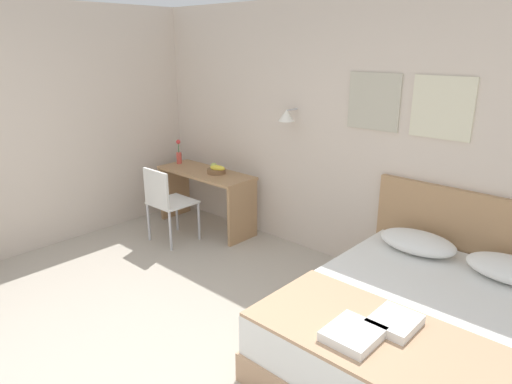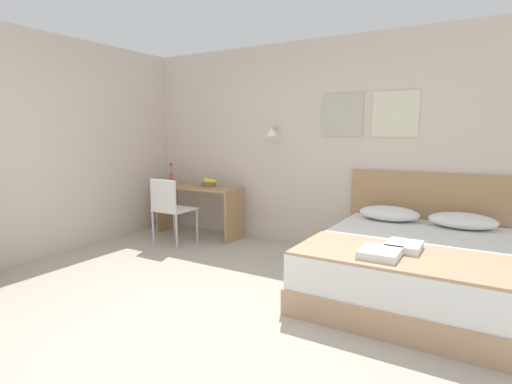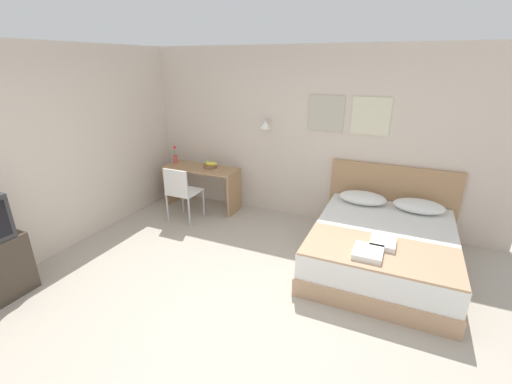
{
  "view_description": "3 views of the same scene",
  "coord_description": "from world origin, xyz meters",
  "px_view_note": "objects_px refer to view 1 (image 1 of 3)",
  "views": [
    {
      "loc": [
        2.42,
        -1.25,
        2.21
      ],
      "look_at": [
        0.05,
        1.34,
        1.06
      ],
      "focal_mm": 32.0,
      "sensor_mm": 36.0,
      "label": 1
    },
    {
      "loc": [
        1.98,
        -2.21,
        1.49
      ],
      "look_at": [
        -0.14,
        1.37,
        0.87
      ],
      "focal_mm": 28.0,
      "sensor_mm": 36.0,
      "label": 2
    },
    {
      "loc": [
        1.48,
        -2.44,
        2.42
      ],
      "look_at": [
        -0.27,
        1.48,
        0.77
      ],
      "focal_mm": 24.0,
      "sensor_mm": 36.0,
      "label": 3
    }
  ],
  "objects_px": {
    "headboard": "(472,252)",
    "pillow_right": "(512,269)",
    "desk_chair": "(165,199)",
    "flower_vase": "(179,154)",
    "desk": "(206,188)",
    "fruit_bowl": "(216,170)",
    "folded_towel_near_foot": "(395,322)",
    "throw_blanket": "(381,337)",
    "folded_towel_mid_bed": "(353,334)",
    "pillow_left": "(418,242)",
    "bed": "(417,332)"
  },
  "relations": [
    {
      "from": "bed",
      "to": "throw_blanket",
      "type": "bearing_deg",
      "value": -90.0
    },
    {
      "from": "pillow_left",
      "to": "folded_towel_near_foot",
      "type": "bearing_deg",
      "value": -72.21
    },
    {
      "from": "desk_chair",
      "to": "flower_vase",
      "type": "bearing_deg",
      "value": 130.33
    },
    {
      "from": "pillow_left",
      "to": "desk",
      "type": "height_order",
      "value": "desk"
    },
    {
      "from": "throw_blanket",
      "to": "desk",
      "type": "xyz_separation_m",
      "value": [
        -3.05,
        1.3,
        -0.01
      ]
    },
    {
      "from": "pillow_left",
      "to": "desk_chair",
      "type": "bearing_deg",
      "value": -166.12
    },
    {
      "from": "pillow_right",
      "to": "folded_towel_mid_bed",
      "type": "bearing_deg",
      "value": -107.87
    },
    {
      "from": "pillow_right",
      "to": "throw_blanket",
      "type": "distance_m",
      "value": 1.38
    },
    {
      "from": "pillow_left",
      "to": "bed",
      "type": "bearing_deg",
      "value": -63.95
    },
    {
      "from": "throw_blanket",
      "to": "fruit_bowl",
      "type": "height_order",
      "value": "fruit_bowl"
    },
    {
      "from": "folded_towel_near_foot",
      "to": "desk_chair",
      "type": "relative_size",
      "value": 0.35
    },
    {
      "from": "desk",
      "to": "fruit_bowl",
      "type": "distance_m",
      "value": 0.3
    },
    {
      "from": "throw_blanket",
      "to": "fruit_bowl",
      "type": "relative_size",
      "value": 6.33
    },
    {
      "from": "throw_blanket",
      "to": "headboard",
      "type": "bearing_deg",
      "value": 90.0
    },
    {
      "from": "headboard",
      "to": "flower_vase",
      "type": "bearing_deg",
      "value": -175.44
    },
    {
      "from": "bed",
      "to": "flower_vase",
      "type": "relative_size",
      "value": 6.43
    },
    {
      "from": "desk",
      "to": "fruit_bowl",
      "type": "relative_size",
      "value": 5.13
    },
    {
      "from": "pillow_left",
      "to": "folded_towel_mid_bed",
      "type": "relative_size",
      "value": 1.99
    },
    {
      "from": "folded_towel_mid_bed",
      "to": "desk",
      "type": "relative_size",
      "value": 0.25
    },
    {
      "from": "desk_chair",
      "to": "flower_vase",
      "type": "distance_m",
      "value": 0.92
    },
    {
      "from": "headboard",
      "to": "pillow_right",
      "type": "height_order",
      "value": "headboard"
    },
    {
      "from": "throw_blanket",
      "to": "folded_towel_near_foot",
      "type": "height_order",
      "value": "folded_towel_near_foot"
    },
    {
      "from": "pillow_right",
      "to": "folded_towel_near_foot",
      "type": "height_order",
      "value": "pillow_right"
    },
    {
      "from": "pillow_right",
      "to": "pillow_left",
      "type": "bearing_deg",
      "value": 180.0
    },
    {
      "from": "flower_vase",
      "to": "desk",
      "type": "bearing_deg",
      "value": -3.69
    },
    {
      "from": "folded_towel_near_foot",
      "to": "desk",
      "type": "bearing_deg",
      "value": 159.32
    },
    {
      "from": "flower_vase",
      "to": "pillow_right",
      "type": "bearing_deg",
      "value": 0.01
    },
    {
      "from": "pillow_left",
      "to": "desk_chair",
      "type": "distance_m",
      "value": 2.75
    },
    {
      "from": "headboard",
      "to": "pillow_left",
      "type": "xyz_separation_m",
      "value": [
        -0.37,
        -0.29,
        0.07
      ]
    },
    {
      "from": "pillow_left",
      "to": "fruit_bowl",
      "type": "relative_size",
      "value": 2.59
    },
    {
      "from": "bed",
      "to": "folded_towel_mid_bed",
      "type": "height_order",
      "value": "folded_towel_mid_bed"
    },
    {
      "from": "desk",
      "to": "folded_towel_mid_bed",
      "type": "bearing_deg",
      "value": -26.07
    },
    {
      "from": "pillow_left",
      "to": "desk",
      "type": "xyz_separation_m",
      "value": [
        -2.68,
        -0.04,
        -0.08
      ]
    },
    {
      "from": "folded_towel_near_foot",
      "to": "desk",
      "type": "relative_size",
      "value": 0.24
    },
    {
      "from": "pillow_left",
      "to": "desk",
      "type": "bearing_deg",
      "value": -179.23
    },
    {
      "from": "folded_towel_near_foot",
      "to": "bed",
      "type": "bearing_deg",
      "value": 92.07
    },
    {
      "from": "desk",
      "to": "throw_blanket",
      "type": "bearing_deg",
      "value": -23.05
    },
    {
      "from": "throw_blanket",
      "to": "flower_vase",
      "type": "height_order",
      "value": "flower_vase"
    },
    {
      "from": "throw_blanket",
      "to": "desk",
      "type": "height_order",
      "value": "desk"
    },
    {
      "from": "headboard",
      "to": "desk_chair",
      "type": "distance_m",
      "value": 3.18
    },
    {
      "from": "fruit_bowl",
      "to": "headboard",
      "type": "bearing_deg",
      "value": 5.71
    },
    {
      "from": "desk_chair",
      "to": "throw_blanket",
      "type": "bearing_deg",
      "value": -12.5
    },
    {
      "from": "folded_towel_mid_bed",
      "to": "throw_blanket",
      "type": "bearing_deg",
      "value": 52.3
    },
    {
      "from": "folded_towel_near_foot",
      "to": "fruit_bowl",
      "type": "distance_m",
      "value": 3.14
    },
    {
      "from": "flower_vase",
      "to": "bed",
      "type": "bearing_deg",
      "value": -11.77
    },
    {
      "from": "desk",
      "to": "flower_vase",
      "type": "distance_m",
      "value": 0.64
    },
    {
      "from": "pillow_right",
      "to": "fruit_bowl",
      "type": "xyz_separation_m",
      "value": [
        -3.25,
        -0.0,
        0.18
      ]
    },
    {
      "from": "folded_towel_near_foot",
      "to": "pillow_left",
      "type": "bearing_deg",
      "value": 107.79
    },
    {
      "from": "headboard",
      "to": "pillow_right",
      "type": "bearing_deg",
      "value": -37.98
    },
    {
      "from": "desk_chair",
      "to": "desk",
      "type": "bearing_deg",
      "value": 91.09
    }
  ]
}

